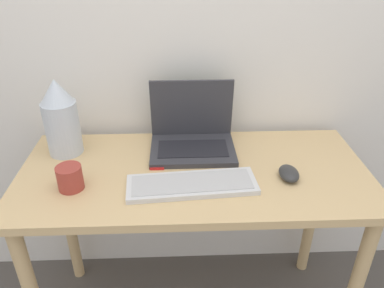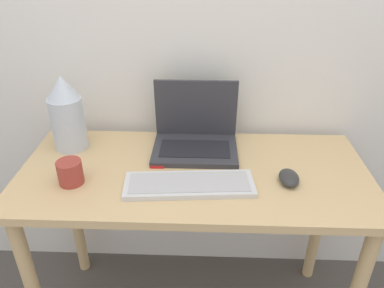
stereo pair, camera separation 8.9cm
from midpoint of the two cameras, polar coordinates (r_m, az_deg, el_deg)
wall_back at (r=1.49m, az=-2.07°, el=19.46°), size 6.00×0.05×2.50m
desk at (r=1.41m, az=-1.51°, el=-7.84°), size 1.25×0.57×0.77m
laptop at (r=1.45m, az=-1.80°, el=1.38°), size 0.32×0.24×0.26m
keyboard at (r=1.25m, az=-2.06°, el=-6.23°), size 0.44×0.18×0.02m
mouse at (r=1.32m, az=12.69°, el=-4.43°), size 0.07×0.10×0.04m
vase at (r=1.48m, az=-21.02°, el=3.68°), size 0.13×0.13×0.29m
mp3_player at (r=1.37m, az=-7.19°, el=-3.28°), size 0.05×0.05×0.01m
mug at (r=1.31m, az=-19.99°, el=-4.90°), size 0.08×0.08×0.08m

